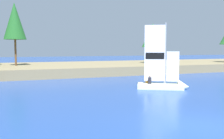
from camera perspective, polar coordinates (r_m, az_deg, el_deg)
name	(u,v)px	position (r m, az deg, el deg)	size (l,w,h in m)	color
ground_plane	(201,127)	(11.66, 19.25, -11.93)	(200.00, 200.00, 0.00)	#234793
shore_bank	(69,68)	(36.27, -9.62, 0.27)	(80.00, 15.33, 1.10)	#897A56
shoreline_tree_midleft	(15,21)	(35.44, -20.83, 10.02)	(2.80, 2.80, 8.04)	brown
shoreline_tree_centre	(153,35)	(39.84, 9.07, 7.48)	(3.32, 3.32, 6.02)	brown
sailboat	(168,83)	(21.38, 12.33, -3.05)	(4.21, 3.21, 5.76)	silver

